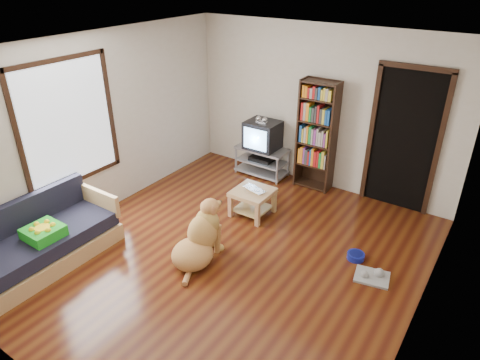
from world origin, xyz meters
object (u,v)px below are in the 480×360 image
Objects in this scene: dog_bowl at (356,256)px; crt_tv at (263,134)px; sofa at (44,243)px; dog at (200,240)px; green_cushion at (44,232)px; tv_stand at (262,160)px; grey_rag at (372,277)px; coffee_table at (253,198)px; laptop at (252,191)px; bookshelf at (317,130)px.

crt_tv reaches higher than dog_bowl.
dog is at bearing 34.48° from sofa.
green_cushion is 0.41× the size of dog.
grey_rag is at bearing -32.90° from tv_stand.
crt_tv is 1.47m from coffee_table.
sofa is (-0.97, -3.63, -0.01)m from tv_stand.
dog_bowl is 2.00m from dog.
laptop is 1.64× the size of dog_bowl.
sofa is at bearing -117.32° from bookshelf.
dog is at bearing -88.46° from coffee_table.
coffee_table is (1.44, 2.43, -0.21)m from green_cushion.
green_cushion is at bearing -102.96° from crt_tv.
grey_rag is 0.22× the size of sofa.
green_cushion is at bearing -149.66° from grey_rag.
crt_tv is at bearing 77.38° from green_cushion.
laptop is 0.14m from coffee_table.
laptop is 2.06m from grey_rag.
dog is (0.03, -1.26, -0.12)m from laptop.
dog reaches higher than grey_rag.
bookshelf is 1.56m from coffee_table.
crt_tv is (-2.28, 1.44, 0.70)m from dog_bowl.
dog is at bearing -96.97° from bookshelf.
grey_rag is 2.15m from dog.
dog_bowl is 1.71m from coffee_table.
dog_bowl is 2.69m from tv_stand.
dog is at bearing -145.92° from dog_bowl.
laptop is 0.90× the size of grey_rag.
sofa reaches higher than grey_rag.
laptop is 0.62× the size of crt_tv.
crt_tv is at bearing 129.19° from laptop.
coffee_table is at bearing 59.61° from green_cushion.
dog_bowl is (3.13, 2.25, -0.45)m from green_cushion.
bookshelf is 3.27× the size of coffee_table.
crt_tv is at bearing 103.85° from dog.
bookshelf is 2.74m from dog.
dog_bowl is 2.23m from bookshelf.
grey_rag is (3.43, 2.00, -0.47)m from green_cushion.
bookshelf is (-1.63, 1.76, 0.99)m from grey_rag.
dog_bowl is 0.39m from grey_rag.
grey_rag is (0.30, -0.25, -0.03)m from dog_bowl.
dog reaches higher than coffee_table.
coffee_table is at bearing 167.88° from grey_rag.
crt_tv is 0.59× the size of dog.
coffee_table is at bearing -104.91° from bookshelf.
grey_rag is at bearing -12.12° from coffee_table.
sofa reaches higher than coffee_table.
green_cushion is at bearing -115.55° from bookshelf.
laptop is 0.66× the size of coffee_table.
crt_tv reaches higher than dog.
crt_tv reaches higher than grey_rag.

